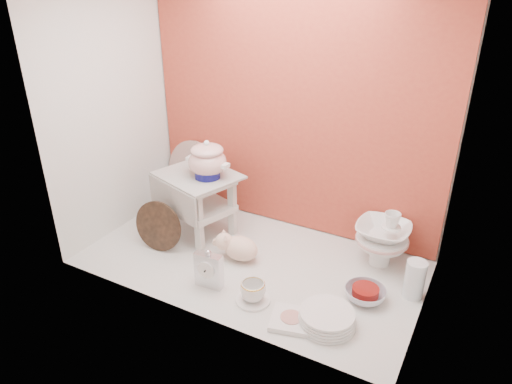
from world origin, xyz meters
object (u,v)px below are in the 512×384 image
step_stool (200,204)px  floral_platter (193,174)px  soup_tureen (207,158)px  crystal_bowl (365,294)px  blue_white_vase (181,189)px  porcelain_tower (382,237)px  plush_pig (241,248)px  gold_rim_teacup (253,291)px  dinner_plate_stack (327,318)px  mantel_clock (209,269)px

step_stool → floral_platter: (-0.24, 0.28, 0.03)m
soup_tureen → crystal_bowl: (1.00, -0.16, -0.46)m
soup_tureen → blue_white_vase: soup_tureen is taller
floral_platter → blue_white_vase: size_ratio=1.95×
crystal_bowl → porcelain_tower: (-0.02, 0.34, 0.13)m
plush_pig → gold_rim_teacup: 0.36m
blue_white_vase → crystal_bowl: 1.44m
floral_platter → gold_rim_teacup: size_ratio=3.67×
step_stool → porcelain_tower: (1.04, 0.19, -0.03)m
crystal_bowl → step_stool: bearing=171.8°
dinner_plate_stack → blue_white_vase: bearing=153.3°
floral_platter → dinner_plate_stack: size_ratio=1.68×
step_stool → mantel_clock: bearing=-33.3°
plush_pig → porcelain_tower: (0.68, 0.33, 0.09)m
step_stool → dinner_plate_stack: size_ratio=1.65×
mantel_clock → gold_rim_teacup: size_ratio=1.71×
step_stool → gold_rim_teacup: 0.74m
floral_platter → porcelain_tower: (1.29, -0.09, -0.06)m
mantel_clock → porcelain_tower: bearing=36.7°
blue_white_vase → plush_pig: blue_white_vase is taller
step_stool → floral_platter: 0.37m
step_stool → soup_tureen: 0.31m
step_stool → plush_pig: step_stool is taller
blue_white_vase → plush_pig: bearing=-29.3°
porcelain_tower → floral_platter: bearing=176.0°
soup_tureen → mantel_clock: size_ratio=1.23×
step_stool → porcelain_tower: step_stool is taller
gold_rim_teacup → dinner_plate_stack: 0.37m
blue_white_vase → mantel_clock: blue_white_vase is taller
porcelain_tower → crystal_bowl: bearing=-86.2°
soup_tureen → gold_rim_teacup: soup_tureen is taller
plush_pig → crystal_bowl: bearing=3.9°
floral_platter → dinner_plate_stack: (1.21, -0.69, -0.18)m
plush_pig → gold_rim_teacup: (0.23, -0.28, -0.01)m
step_stool → blue_white_vase: size_ratio=1.91×
blue_white_vase → step_stool: bearing=-36.7°
soup_tureen → plush_pig: bearing=-27.1°
floral_platter → plush_pig: (0.61, -0.42, -0.15)m
gold_rim_teacup → plush_pig: bearing=129.5°
mantel_clock → plush_pig: bearing=81.1°
plush_pig → blue_white_vase: bearing=155.2°
mantel_clock → blue_white_vase: bearing=130.4°
plush_pig → crystal_bowl: (0.70, -0.01, -0.04)m
blue_white_vase → gold_rim_teacup: blue_white_vase is taller
floral_platter → mantel_clock: size_ratio=2.14×
dinner_plate_stack → step_stool: bearing=157.0°
plush_pig → crystal_bowl: 0.70m
porcelain_tower → dinner_plate_stack: bearing=-97.3°
gold_rim_teacup → crystal_bowl: 0.54m
dinner_plate_stack → porcelain_tower: (0.08, 0.60, 0.12)m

